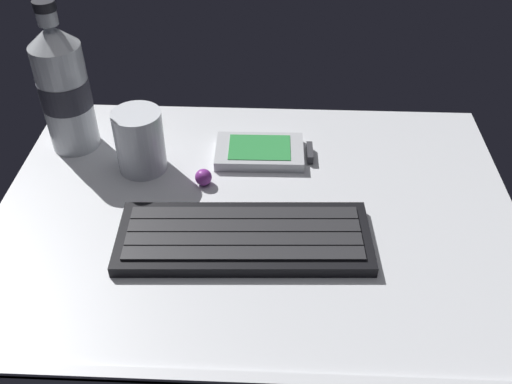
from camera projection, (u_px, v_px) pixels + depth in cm
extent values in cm
cube|color=silver|center=(256.00, 217.00, 71.74)|extent=(64.00, 48.00, 2.00)
cube|color=silver|center=(245.00, 377.00, 52.82)|extent=(64.00, 1.20, 0.80)
cube|color=black|center=(244.00, 238.00, 66.41)|extent=(29.45, 12.24, 1.40)
cube|color=#28282B|center=(244.00, 213.00, 68.41)|extent=(26.74, 3.15, 0.30)
cube|color=#28282B|center=(244.00, 226.00, 66.72)|extent=(26.74, 3.15, 0.30)
cube|color=#28282B|center=(244.00, 239.00, 65.02)|extent=(26.74, 3.15, 0.30)
cube|color=#28282B|center=(243.00, 253.00, 63.32)|extent=(26.74, 3.15, 0.30)
cube|color=#B7BABF|center=(263.00, 152.00, 79.50)|extent=(12.13, 7.80, 1.40)
cube|color=green|center=(263.00, 147.00, 79.02)|extent=(8.50, 6.07, 0.10)
cube|color=#333338|center=(310.00, 153.00, 79.37)|extent=(0.86, 3.81, 1.12)
cylinder|color=silver|center=(140.00, 141.00, 75.26)|extent=(6.40, 6.40, 8.50)
cylinder|color=red|center=(141.00, 147.00, 75.89)|extent=(5.50, 5.50, 6.12)
cylinder|color=silver|center=(66.00, 98.00, 77.41)|extent=(6.60, 6.60, 15.00)
cone|color=silver|center=(51.00, 35.00, 71.74)|extent=(6.60, 6.60, 2.80)
cylinder|color=silver|center=(47.00, 17.00, 70.27)|extent=(2.51, 2.51, 1.80)
cylinder|color=black|center=(44.00, 5.00, 69.32)|extent=(2.77, 2.77, 1.20)
cylinder|color=#2D2D38|center=(65.00, 93.00, 76.93)|extent=(6.73, 6.73, 3.80)
sphere|color=purple|center=(203.00, 177.00, 74.48)|extent=(2.20, 2.20, 2.20)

